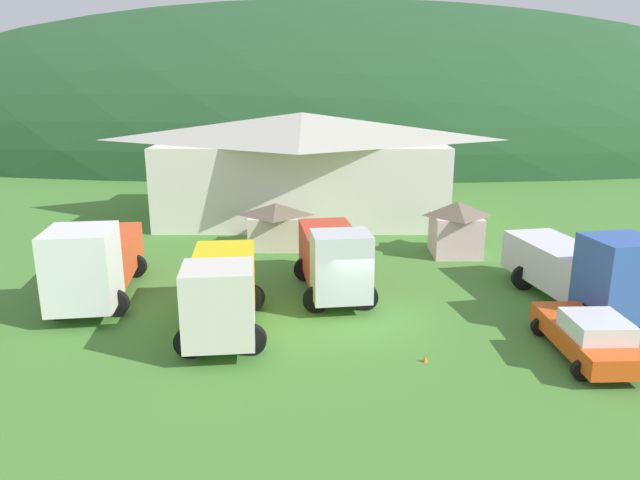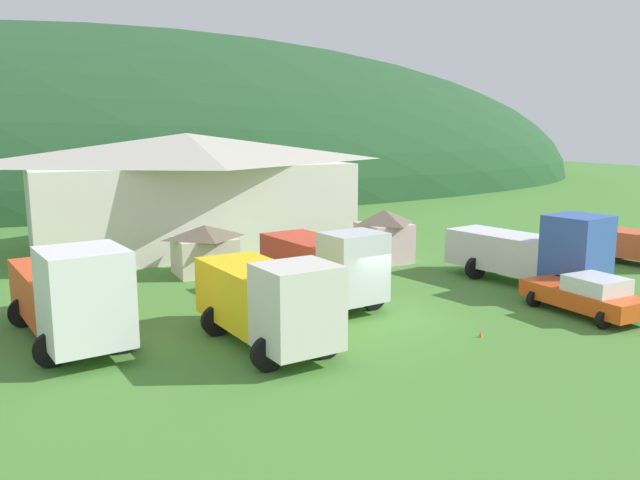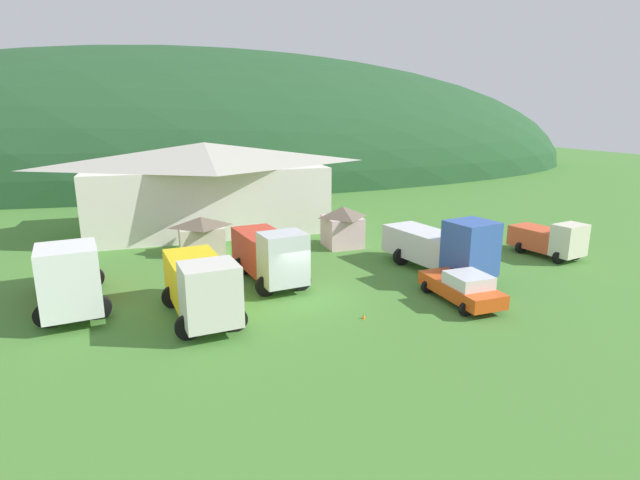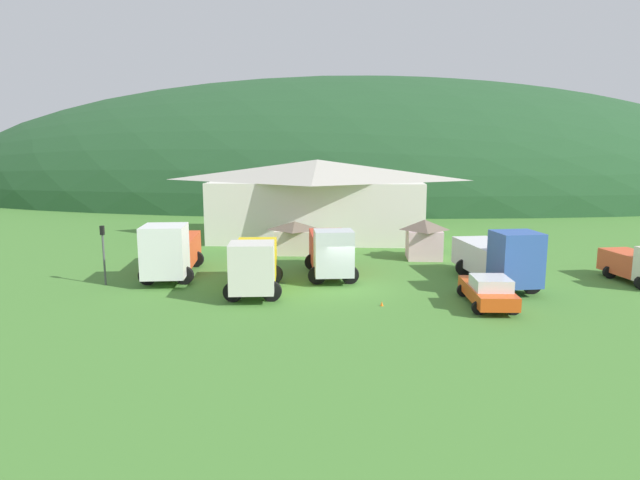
# 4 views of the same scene
# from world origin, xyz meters

# --- Properties ---
(ground_plane) EXTENTS (200.00, 200.00, 0.00)m
(ground_plane) POSITION_xyz_m (0.00, 0.00, 0.00)
(ground_plane) COLOR #477F33
(forested_hill_backdrop) EXTENTS (137.81, 60.00, 38.41)m
(forested_hill_backdrop) POSITION_xyz_m (0.00, 61.51, 0.00)
(forested_hill_backdrop) COLOR #234C28
(forested_hill_backdrop) RESTS_ON ground
(depot_building) EXTENTS (19.82, 11.28, 7.09)m
(depot_building) POSITION_xyz_m (-2.98, 18.38, 3.66)
(depot_building) COLOR white
(depot_building) RESTS_ON ground
(play_shed_cream) EXTENTS (3.18, 2.78, 2.53)m
(play_shed_cream) POSITION_xyz_m (-4.27, 10.52, 1.30)
(play_shed_cream) COLOR beige
(play_shed_cream) RESTS_ON ground
(play_shed_pink) EXTENTS (2.70, 2.77, 2.94)m
(play_shed_pink) POSITION_xyz_m (5.56, 9.03, 1.51)
(play_shed_pink) COLOR beige
(play_shed_pink) RESTS_ON ground
(heavy_rig_white) EXTENTS (3.97, 8.47, 3.65)m
(heavy_rig_white) POSITION_xyz_m (-11.40, 2.21, 1.77)
(heavy_rig_white) COLOR white
(heavy_rig_white) RESTS_ON ground
(flatbed_truck_yellow) EXTENTS (3.59, 6.90, 3.23)m
(flatbed_truck_yellow) POSITION_xyz_m (-5.42, -1.21, 1.70)
(flatbed_truck_yellow) COLOR silver
(flatbed_truck_yellow) RESTS_ON ground
(tow_truck_silver) EXTENTS (3.65, 6.84, 3.32)m
(tow_truck_silver) POSITION_xyz_m (-1.20, 2.94, 1.71)
(tow_truck_silver) COLOR silver
(tow_truck_silver) RESTS_ON ground
(box_truck_blue) EXTENTS (4.09, 8.07, 3.60)m
(box_truck_blue) POSITION_xyz_m (9.01, 1.20, 1.72)
(box_truck_blue) COLOR #3356AD
(box_truck_blue) RESTS_ON ground
(service_pickup_orange) EXTENTS (2.54, 5.04, 1.66)m
(service_pickup_orange) POSITION_xyz_m (7.36, -3.30, 0.83)
(service_pickup_orange) COLOR #E54F17
(service_pickup_orange) RESTS_ON ground
(traffic_cone_near_pickup) EXTENTS (0.36, 0.36, 0.47)m
(traffic_cone_near_pickup) POSITION_xyz_m (1.78, -3.64, 0.00)
(traffic_cone_near_pickup) COLOR orange
(traffic_cone_near_pickup) RESTS_ON ground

